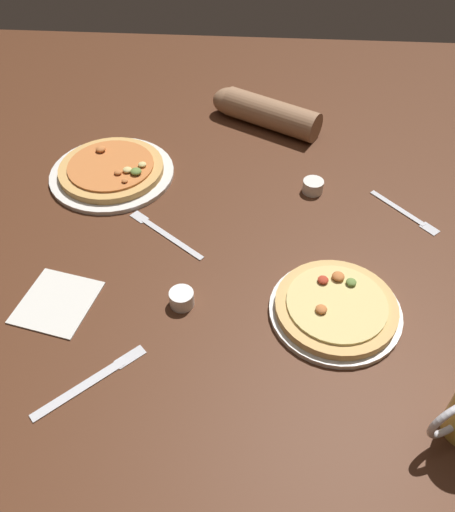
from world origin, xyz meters
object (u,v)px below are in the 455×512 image
Objects in this scene: napkin_folded at (57,302)px; diner_arm at (262,111)px; fork_left at (164,233)px; ramekin_sauce at (182,298)px; knife_right at (91,381)px; pizza_plate_near at (336,308)px; ramekin_butter at (313,186)px; pizza_plate_far at (112,171)px; fork_spare at (405,213)px.

diner_arm reaches higher than napkin_folded.
ramekin_sauce is at bearing -71.53° from fork_left.
diner_arm reaches higher than knife_right.
ramekin_butter is (-0.03, 0.40, -0.00)m from pizza_plate_near.
fork_left is (-0.36, -0.19, -0.01)m from ramekin_butter.
fork_spare is (0.76, -0.10, -0.01)m from pizza_plate_far.
knife_right is at bearing -157.09° from pizza_plate_near.
pizza_plate_near is 0.44m from fork_left.
ramekin_butter is at bearing 54.09° from ramekin_sauce.
pizza_plate_far reaches higher than pizza_plate_near.
knife_right is (0.10, -0.63, -0.01)m from pizza_plate_far.
fork_left is (0.17, -0.22, -0.01)m from pizza_plate_far.
fork_left is 0.55m from diner_arm.
pizza_plate_near is 5.29× the size of ramekin_sauce.
pizza_plate_near is 0.50m from knife_right.
ramekin_butter is 0.74m from knife_right.
knife_right is at bearing -107.73° from diner_arm.
pizza_plate_near is 0.83× the size of pizza_plate_far.
fork_left and fork_spare have the same top height.
ramekin_sauce reaches higher than fork_left.
pizza_plate_far reaches higher than knife_right.
ramekin_butter is 0.24m from fork_spare.
pizza_plate_near is 0.38m from fork_spare.
ramekin_sauce is 0.26× the size of fork_left.
napkin_folded is 0.22m from knife_right.
pizza_plate_near is 1.73× the size of napkin_folded.
napkin_folded is at bearing -92.43° from pizza_plate_far.
fork_spare is at bearing 32.37° from ramekin_sauce.
fork_left is at bearing -168.71° from fork_spare.
pizza_plate_near is at bearing -0.39° from ramekin_sauce.
fork_spare is at bearing 38.48° from knife_right.
ramekin_sauce reaches higher than knife_right.
pizza_plate_near is 0.58m from napkin_folded.
napkin_folded is (-0.26, -0.02, -0.01)m from ramekin_sauce.
knife_right is at bearing -100.34° from fork_left.
fork_left is 0.60m from fork_spare.
pizza_plate_far is at bearing 119.67° from ramekin_sauce.
knife_right is at bearing -56.83° from napkin_folded.
knife_right is at bearing -125.99° from ramekin_butter.
napkin_folded is (-0.58, -0.01, -0.01)m from pizza_plate_near.
ramekin_sauce is at bearing -125.91° from ramekin_butter.
knife_right is at bearing -126.14° from ramekin_sauce.
knife_right is (-0.14, -0.20, -0.01)m from ramekin_sauce.
fork_spare is (0.51, 0.33, -0.01)m from ramekin_sauce.
napkin_folded is at bearing -130.56° from fork_left.
fork_spare is at bearing -7.68° from pizza_plate_far.
fork_spare is (0.20, 0.33, -0.01)m from pizza_plate_near.
pizza_plate_near is at bearing -76.56° from diner_arm.
pizza_plate_far reaches higher than ramekin_butter.
ramekin_sauce is at bearing 3.48° from napkin_folded.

